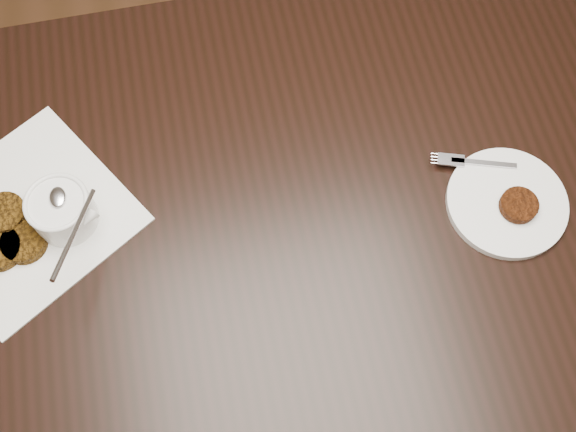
# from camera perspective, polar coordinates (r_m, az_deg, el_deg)

# --- Properties ---
(floor) EXTENTS (4.00, 4.00, 0.00)m
(floor) POSITION_cam_1_polar(r_m,az_deg,el_deg) (1.68, 0.83, -12.65)
(floor) COLOR #57331D
(floor) RESTS_ON ground
(table) EXTENTS (1.39, 0.89, 0.75)m
(table) POSITION_cam_1_polar(r_m,az_deg,el_deg) (1.34, 3.68, -6.44)
(table) COLOR black
(table) RESTS_ON floor
(napkin) EXTENTS (0.36, 0.36, 0.00)m
(napkin) POSITION_cam_1_polar(r_m,az_deg,el_deg) (1.05, -21.10, 0.01)
(napkin) COLOR white
(napkin) RESTS_ON table
(sauce_ramekin) EXTENTS (0.14, 0.14, 0.12)m
(sauce_ramekin) POSITION_cam_1_polar(r_m,az_deg,el_deg) (0.97, -19.03, 1.19)
(sauce_ramekin) COLOR white
(sauce_ramekin) RESTS_ON napkin
(plate_with_patty) EXTENTS (0.22, 0.22, 0.03)m
(plate_with_patty) POSITION_cam_1_polar(r_m,az_deg,el_deg) (1.03, 18.03, 1.23)
(plate_with_patty) COLOR white
(plate_with_patty) RESTS_ON table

